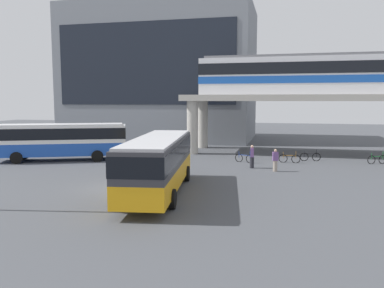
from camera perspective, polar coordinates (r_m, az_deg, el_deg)
The scene contains 13 objects.
ground_plane at distance 33.57m, azimuth -3.87°, elevation -2.68°, with size 120.00×120.00×0.00m, color #47494F.
station_building at distance 54.87m, azimuth -4.36°, elevation 10.07°, with size 24.68×14.44×17.58m.
elevated_platform at distance 40.16m, azimuth 19.21°, elevation 5.61°, with size 28.13×6.69×5.80m.
train at distance 40.29m, azimuth 20.05°, elevation 9.56°, with size 26.03×2.96×3.84m.
bus_main at distance 22.20m, azimuth -4.91°, elevation -2.20°, with size 4.01×11.28×3.22m.
bus_secondary at distance 36.11m, azimuth -18.43°, elevation 0.83°, with size 11.16×6.61×3.22m.
bicycle_green at distance 36.17m, azimuth 25.36°, elevation -2.05°, with size 1.66×0.79×1.04m.
bicycle_blue at distance 33.72m, azimuth 7.64°, elevation -2.06°, with size 1.68×0.73×1.04m.
bicycle_black at distance 35.74m, azimuth 16.85°, elevation -1.80°, with size 1.78×0.36×1.04m.
bicycle_brown at distance 34.26m, azimuth 14.02°, elevation -2.06°, with size 1.79×0.14×1.04m.
pedestrian_waiting_near_stop at distance 31.71m, azimuth -5.58°, elevation -1.88°, with size 0.48×0.43×1.59m.
pedestrian_walking_across at distance 30.92m, azimuth 8.74°, elevation -1.91°, with size 0.32×0.42×1.81m.
pedestrian_near_building at distance 29.78m, azimuth 12.05°, elevation -2.44°, with size 0.46×0.36×1.68m.
Camera 1 is at (9.77, -21.67, 5.33)m, focal length 36.60 mm.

